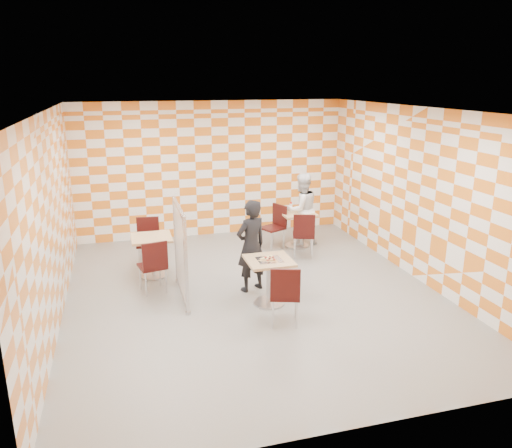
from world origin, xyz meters
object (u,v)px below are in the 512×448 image
Objects in this scene: chair_empty_near at (154,263)px; empty_table at (152,249)px; second_table at (297,223)px; chair_main_front at (285,291)px; main_table at (269,274)px; chair_empty_far at (148,238)px; sport_bottle at (291,207)px; partition at (181,252)px; chair_second_side at (276,223)px; chair_second_front at (304,232)px; soda_bottle at (301,206)px; man_dark at (251,246)px; man_white at (301,210)px.

empty_table is at bearing 87.75° from chair_empty_near.
second_table is 3.63m from chair_main_front.
chair_empty_near reaches higher than main_table.
chair_main_front is at bearing -44.24° from chair_empty_near.
chair_empty_far is (-3.11, -0.29, 0.04)m from second_table.
empty_table is at bearing -160.89° from sport_bottle.
chair_empty_far is 1.74m from partition.
chair_second_side reaches higher than second_table.
chair_second_front is at bearing -99.96° from second_table.
chair_empty_near is 1.39m from chair_empty_far.
soda_bottle reaches higher than chair_second_front.
soda_bottle reaches higher than chair_main_front.
sport_bottle reaches higher than chair_empty_near.
chair_empty_near is 0.59× the size of man_dark.
chair_second_front is 0.82m from chair_second_side.
chair_main_front is at bearing 53.40° from man_white.
soda_bottle reaches higher than sport_bottle.
chair_second_front is at bearing 17.79° from chair_empty_near.
empty_table is 3.75× the size of sport_bottle.
sport_bottle reaches higher than chair_second_side.
man_white reaches higher than chair_second_front.
main_table is 0.81× the size of chair_empty_far.
empty_table is 2.78m from chair_second_side.
chair_empty_near is at bearing 146.60° from partition.
chair_second_front reaches higher than main_table.
partition is (0.42, -0.28, 0.25)m from chair_empty_near.
man_white is at bearing 66.08° from chair_main_front.
man_dark reaches higher than sport_bottle.
chair_second_front is 1.00× the size of chair_empty_far.
chair_main_front is 1.00× the size of chair_empty_near.
chair_second_front reaches higher than empty_table.
chair_empty_far is (-2.65, -0.31, 0.00)m from chair_second_side.
second_table is 0.37m from sport_bottle.
man_dark is (-1.06, -1.98, 0.24)m from chair_second_side.
partition is (-1.30, 1.39, 0.25)m from chair_main_front.
chair_second_front is 1.00× the size of chair_empty_near.
second_table is 3.54m from chair_empty_near.
chair_empty_near is at bearing -162.21° from chair_second_front.
chair_main_front is 1.00× the size of chair_empty_far.
chair_main_front and chair_second_side have the same top height.
main_table is 1.00× the size of empty_table.
man_white is (3.23, 0.36, 0.24)m from chair_empty_far.
main_table is 2.85m from chair_empty_far.
second_table is 0.81× the size of chair_main_front.
chair_main_front is at bearing -47.07° from partition.
chair_main_front is 3.50m from chair_second_side.
soda_bottle is at bearing -94.78° from man_white.
empty_table is 0.48× the size of man_white.
empty_table is at bearing -162.55° from soda_bottle.
chair_second_front and chair_empty_far have the same top height.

